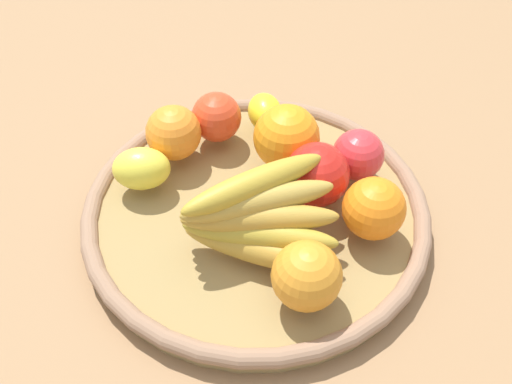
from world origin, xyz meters
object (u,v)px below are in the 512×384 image
Objects in this scene: lemon_0 at (141,169)px; orange_3 at (174,133)px; apple_1 at (317,175)px; orange_0 at (283,136)px; banana_bunch at (258,217)px; lemon_1 at (265,112)px; apple_0 at (216,117)px; orange_2 at (374,209)px; apple_2 at (358,155)px; orange_1 at (307,276)px.

orange_3 reaches higher than lemon_0.
orange_0 is at bearing 57.58° from apple_1.
banana_bunch is (-0.14, -0.04, 0.00)m from orange_0.
lemon_1 is at bearing 51.08° from apple_1.
apple_1 is at bearing -68.94° from lemon_0.
apple_0 is (-0.05, 0.05, 0.01)m from lemon_1.
orange_3 is 0.06m from apple_0.
orange_2 is 0.09m from apple_2.
banana_bunch is at bearing -96.79° from lemon_0.
apple_1 reaches higher than lemon_1.
orange_0 is 0.47× the size of banana_bunch.
apple_1 is at bearing -16.50° from banana_bunch.
apple_0 is 0.85× the size of apple_1.
apple_2 is (0.02, -0.19, -0.00)m from apple_0.
orange_2 is 0.08m from apple_1.
lemon_1 is (0.19, 0.09, -0.02)m from banana_bunch.
orange_2 reaches higher than lemon_0.
orange_0 is at bearing 32.18° from orange_1.
orange_3 is (-0.10, 0.08, 0.01)m from lemon_1.
apple_1 is (0.01, -0.19, 0.00)m from orange_3.
orange_0 reaches higher than lemon_0.
lemon_0 is at bearing 111.06° from apple_1.
apple_2 reaches higher than lemon_0.
orange_2 is 0.25m from apple_0.
orange_1 is 1.15× the size of apple_2.
lemon_1 is (0.05, 0.05, -0.02)m from orange_0.
lemon_1 is at bearing 60.05° from orange_2.
orange_2 is 1.17× the size of lemon_1.
orange_2 is (0.08, -0.11, -0.01)m from banana_bunch.
lemon_1 is 0.07m from apple_0.
orange_0 is 0.10m from apple_2.
apple_1 is (-0.04, -0.06, -0.00)m from orange_0.
orange_2 is 1.12× the size of apple_2.
orange_3 reaches higher than lemon_1.
orange_0 is 0.14m from orange_3.
orange_0 is 0.10m from apple_0.
apple_0 is at bearing -29.47° from orange_3.
lemon_0 is 0.13m from apple_0.
banana_bunch is at bearing 61.99° from orange_1.
apple_1 is (0.10, -0.03, -0.01)m from banana_bunch.
orange_0 is 1.30× the size of apple_2.
orange_2 reaches higher than apple_0.
apple_0 reaches higher than apple_2.
orange_1 is 0.41× the size of banana_bunch.
lemon_0 is at bearing 102.00° from orange_2.
banana_bunch reaches higher than orange_1.
banana_bunch is at bearing 160.02° from apple_2.
lemon_1 is at bearing -43.31° from apple_0.
apple_2 is (0.16, -0.06, -0.01)m from banana_bunch.
apple_0 is at bearing 75.53° from orange_2.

